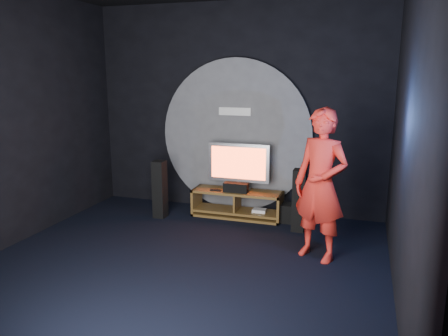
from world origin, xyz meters
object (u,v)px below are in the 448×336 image
(tower_speaker_left, at_px, (160,189))
(player, at_px, (321,185))
(media_console, at_px, (238,206))
(tv, at_px, (239,165))
(tower_speaker_right, at_px, (299,200))
(subwoofer, at_px, (288,213))

(tower_speaker_left, relative_size, player, 0.49)
(tower_speaker_left, bearing_deg, player, -17.70)
(media_console, height_order, player, player)
(tv, distance_m, player, 1.96)
(tv, bearing_deg, player, -42.27)
(tower_speaker_left, bearing_deg, tower_speaker_right, 1.58)
(tv, bearing_deg, tower_speaker_left, -158.90)
(tower_speaker_left, distance_m, subwoofer, 2.13)
(subwoofer, bearing_deg, player, -64.57)
(media_console, bearing_deg, tv, 95.73)
(tower_speaker_right, xyz_separation_m, subwoofer, (-0.22, 0.35, -0.33))
(tv, distance_m, tower_speaker_left, 1.36)
(tv, xyz_separation_m, tower_speaker_right, (1.07, -0.41, -0.40))
(subwoofer, relative_size, player, 0.15)
(media_console, height_order, tower_speaker_left, tower_speaker_left)
(player, bearing_deg, media_console, 163.75)
(media_console, height_order, tv, tv)
(media_console, xyz_separation_m, tv, (-0.01, 0.07, 0.68))
(tv, distance_m, subwoofer, 1.12)
(tower_speaker_right, distance_m, subwoofer, 0.52)
(player, bearing_deg, subwoofer, 140.10)
(media_console, bearing_deg, tower_speaker_left, -161.81)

